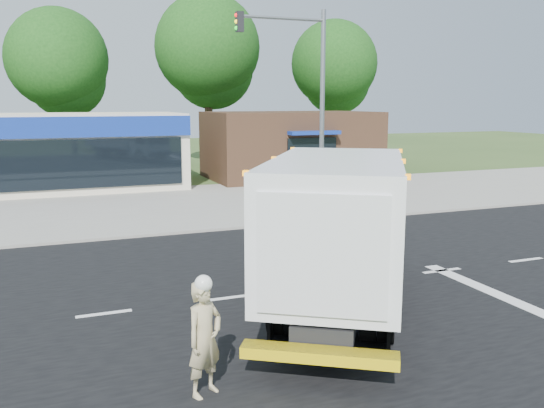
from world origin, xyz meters
The scene contains 11 objects.
ground centered at (0.00, 0.00, 0.00)m, with size 120.00×120.00×0.00m, color #385123.
road_asphalt centered at (0.00, 0.00, 0.00)m, with size 60.00×14.00×0.02m, color black.
sidewalk centered at (0.00, 8.20, 0.06)m, with size 60.00×2.40×0.12m, color gray.
parking_apron centered at (0.00, 14.00, 0.01)m, with size 60.00×9.00×0.02m, color gray.
lane_markings centered at (1.35, -1.35, 0.02)m, with size 55.20×7.00×0.01m.
ems_box_truck centered at (-1.05, -1.55, 2.02)m, with size 6.28×7.98×3.50m.
emergency_worker centered at (-4.81, -4.22, 0.97)m, with size 0.82×0.73×1.98m.
retail_strip_mall centered at (-9.00, 19.93, 2.01)m, with size 18.00×6.20×4.00m.
brown_storefront centered at (7.00, 19.98, 2.00)m, with size 10.00×6.70×4.00m.
traffic_signal_pole centered at (2.35, 7.60, 4.92)m, with size 3.51×0.25×8.00m.
background_trees centered at (-0.85, 28.16, 7.38)m, with size 36.77×7.39×12.10m.
Camera 1 is at (-6.92, -12.55, 4.62)m, focal length 38.00 mm.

